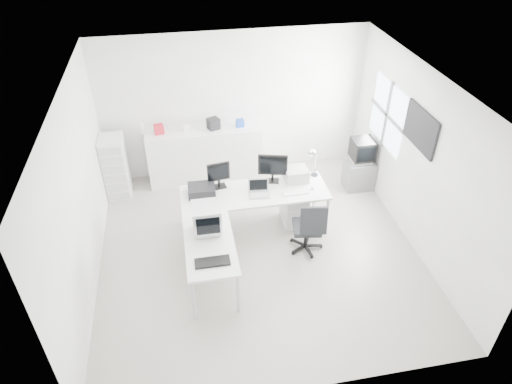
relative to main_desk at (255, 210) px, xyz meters
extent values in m
cube|color=beige|center=(-0.04, -0.55, -0.38)|extent=(5.00, 5.00, 0.01)
cube|color=white|center=(-0.04, -0.55, 2.42)|extent=(5.00, 5.00, 0.01)
cube|color=white|center=(-0.04, 1.95, 1.02)|extent=(5.00, 0.02, 2.80)
cube|color=white|center=(-2.54, -0.55, 1.02)|extent=(0.02, 5.00, 2.80)
cube|color=white|center=(2.46, -0.55, 1.02)|extent=(0.02, 5.00, 2.80)
cube|color=silver|center=(0.70, 0.05, -0.08)|extent=(0.40, 0.50, 0.60)
cube|color=black|center=(-0.85, 0.10, 0.45)|extent=(0.45, 0.35, 0.15)
cube|color=silver|center=(0.65, -0.15, 0.38)|extent=(0.44, 0.15, 0.02)
sphere|color=silver|center=(0.95, -0.10, 0.40)|extent=(0.05, 0.05, 0.05)
cube|color=#B3B3B3|center=(0.75, 0.22, 0.48)|extent=(0.39, 0.34, 0.22)
cube|color=black|center=(-0.85, -1.50, 0.39)|extent=(0.48, 0.19, 0.03)
cube|color=slate|center=(2.18, 0.84, -0.09)|extent=(0.52, 0.43, 0.57)
cube|color=silver|center=(-0.67, 1.69, 0.16)|extent=(2.16, 0.54, 1.08)
cube|color=red|center=(-1.47, 1.69, 0.79)|extent=(0.19, 0.17, 0.17)
cube|color=silver|center=(-0.97, 1.69, 0.76)|extent=(0.12, 0.10, 0.12)
cube|color=black|center=(-0.47, 1.69, 0.81)|extent=(0.26, 0.25, 0.20)
cube|color=#1840AD|center=(0.03, 1.69, 0.77)|extent=(0.15, 0.14, 0.14)
cylinder|color=silver|center=(-1.77, 1.73, 0.81)|extent=(0.07, 0.07, 0.22)
cube|color=silver|center=(-2.32, 1.44, 0.22)|extent=(0.42, 0.50, 1.20)
camera|label=1|loc=(-1.08, -5.94, 4.71)|focal=32.00mm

